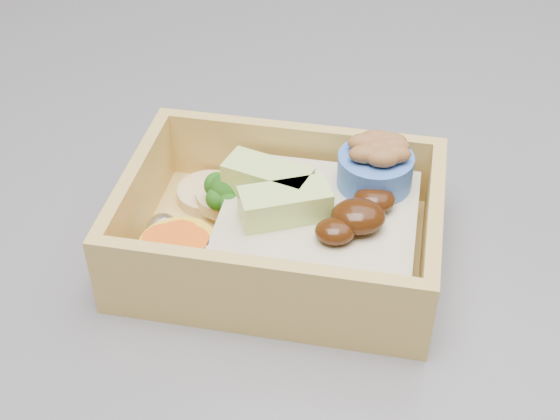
{
  "coord_description": "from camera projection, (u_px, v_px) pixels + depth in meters",
  "views": [
    {
      "loc": [
        0.13,
        -0.4,
        1.22
      ],
      "look_at": [
        0.12,
        -0.08,
        0.95
      ],
      "focal_mm": 50.0,
      "sensor_mm": 36.0,
      "label": 1
    }
  ],
  "objects": [
    {
      "name": "bento_box",
      "position": [
        291.0,
        224.0,
        0.42
      ],
      "size": [
        0.19,
        0.15,
        0.06
      ],
      "rotation": [
        0.0,
        0.0,
        -0.18
      ],
      "color": "tan",
      "rests_on": "island"
    }
  ]
}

